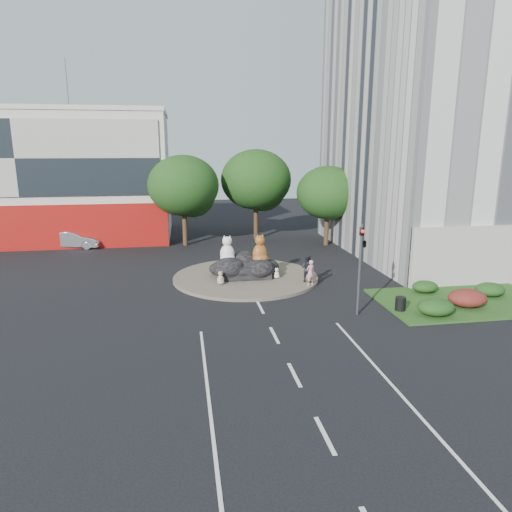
{
  "coord_description": "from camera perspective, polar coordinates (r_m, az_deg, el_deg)",
  "views": [
    {
      "loc": [
        -4.2,
        -20.19,
        8.85
      ],
      "look_at": [
        0.44,
        8.29,
        2.0
      ],
      "focal_mm": 32.0,
      "sensor_mm": 36.0,
      "label": 1
    }
  ],
  "objects": [
    {
      "name": "office_tower",
      "position": [
        44.39,
        26.3,
        23.31
      ],
      "size": [
        20.0,
        20.0,
        35.0
      ],
      "primitive_type": "cube",
      "color": "silver",
      "rests_on": "ground"
    },
    {
      "name": "tree_mid",
      "position": [
        44.97,
        0.07,
        9.16
      ],
      "size": [
        6.84,
        6.84,
        8.76
      ],
      "color": "#382314",
      "rests_on": "ground"
    },
    {
      "name": "hedge_near_green",
      "position": [
        26.31,
        21.56,
        -5.97
      ],
      "size": [
        2.0,
        1.6,
        0.9
      ],
      "primitive_type": "ellipsoid",
      "color": "#133B13",
      "rests_on": "grass_verge"
    },
    {
      "name": "kitten_calico",
      "position": [
        29.76,
        -4.45,
        -2.69
      ],
      "size": [
        0.58,
        0.52,
        0.9
      ],
      "primitive_type": null,
      "rotation": [
        0.0,
        0.0,
        -0.1
      ],
      "color": "white",
      "rests_on": "roundabout_island"
    },
    {
      "name": "ground",
      "position": [
        22.44,
        2.32,
        -9.88
      ],
      "size": [
        120.0,
        120.0,
        0.0
      ],
      "primitive_type": "plane",
      "color": "black",
      "rests_on": "ground"
    },
    {
      "name": "tree_left",
      "position": [
        42.41,
        -8.96,
        8.33
      ],
      "size": [
        6.46,
        6.46,
        8.27
      ],
      "color": "#382314",
      "rests_on": "ground"
    },
    {
      "name": "hedge_mid_green",
      "position": [
        31.01,
        27.2,
        -3.74
      ],
      "size": [
        1.8,
        1.44,
        0.81
      ],
      "primitive_type": "ellipsoid",
      "color": "#133B13",
      "rests_on": "grass_verge"
    },
    {
      "name": "litter_bin",
      "position": [
        26.47,
        17.61,
        -5.69
      ],
      "size": [
        0.74,
        0.74,
        0.75
      ],
      "primitive_type": "cylinder",
      "rotation": [
        0.0,
        0.0,
        -0.37
      ],
      "color": "black",
      "rests_on": "grass_verge"
    },
    {
      "name": "street_lamp",
      "position": [
        33.21,
        21.75,
        4.97
      ],
      "size": [
        2.34,
        0.22,
        8.06
      ],
      "color": "#595B60",
      "rests_on": "ground"
    },
    {
      "name": "shophouse_block",
      "position": [
        50.12,
        -25.57,
        9.03
      ],
      "size": [
        25.2,
        12.3,
        17.4
      ],
      "color": "beige",
      "rests_on": "ground"
    },
    {
      "name": "kitten_white",
      "position": [
        31.08,
        2.59,
        -2.1
      ],
      "size": [
        0.54,
        0.5,
        0.75
      ],
      "primitive_type": null,
      "rotation": [
        0.0,
        0.0,
        0.3
      ],
      "color": "silver",
      "rests_on": "roundabout_island"
    },
    {
      "name": "pedestrian_dark",
      "position": [
        30.29,
        6.41,
        -1.54
      ],
      "size": [
        1.12,
        1.08,
        1.82
      ],
      "primitive_type": "imported",
      "rotation": [
        0.0,
        0.0,
        2.49
      ],
      "color": "black",
      "rests_on": "roundabout_island"
    },
    {
      "name": "tree_right",
      "position": [
        42.6,
        9.01,
        7.51
      ],
      "size": [
        5.7,
        5.7,
        7.3
      ],
      "color": "#382314",
      "rests_on": "ground"
    },
    {
      "name": "cat_tabby",
      "position": [
        31.28,
        0.5,
        0.93
      ],
      "size": [
        1.56,
        1.48,
        2.04
      ],
      "primitive_type": null,
      "rotation": [
        0.0,
        0.0,
        0.44
      ],
      "color": "#C25228",
      "rests_on": "rock_plinth"
    },
    {
      "name": "hedge_back_green",
      "position": [
        30.18,
        20.37,
        -3.61
      ],
      "size": [
        1.6,
        1.28,
        0.72
      ],
      "primitive_type": "ellipsoid",
      "color": "#133B13",
      "rests_on": "grass_verge"
    },
    {
      "name": "grass_verge",
      "position": [
        29.62,
        24.54,
        -5.16
      ],
      "size": [
        10.0,
        6.0,
        0.12
      ],
      "primitive_type": "cube",
      "color": "#254918",
      "rests_on": "ground"
    },
    {
      "name": "cat_white",
      "position": [
        31.41,
        -3.61,
        0.86
      ],
      "size": [
        1.3,
        1.17,
        1.94
      ],
      "primitive_type": null,
      "rotation": [
        0.0,
        0.0,
        -0.15
      ],
      "color": "silver",
      "rests_on": "rock_plinth"
    },
    {
      "name": "rock_plinth",
      "position": [
        31.57,
        -1.3,
        -1.7
      ],
      "size": [
        3.2,
        2.6,
        0.9
      ],
      "primitive_type": null,
      "color": "black",
      "rests_on": "roundabout_island"
    },
    {
      "name": "pedestrian_pink",
      "position": [
        29.52,
        6.8,
        -2.09
      ],
      "size": [
        0.72,
        0.6,
        1.67
      ],
      "primitive_type": "imported",
      "rotation": [
        0.0,
        0.0,
        3.54
      ],
      "color": "pink",
      "rests_on": "roundabout_island"
    },
    {
      "name": "hedge_red",
      "position": [
        28.4,
        24.91,
        -4.79
      ],
      "size": [
        2.2,
        1.76,
        0.99
      ],
      "primitive_type": "ellipsoid",
      "color": "#531C16",
      "rests_on": "grass_verge"
    },
    {
      "name": "parked_car",
      "position": [
        44.46,
        -21.73,
        1.95
      ],
      "size": [
        5.02,
        2.53,
        1.58
      ],
      "primitive_type": "imported",
      "rotation": [
        0.0,
        0.0,
        1.38
      ],
      "color": "#B6B8BE",
      "rests_on": "ground"
    },
    {
      "name": "traffic_light",
      "position": [
        24.62,
        13.16,
        0.73
      ],
      "size": [
        0.44,
        1.24,
        5.0
      ],
      "color": "#595B60",
      "rests_on": "ground"
    },
    {
      "name": "roundabout_island",
      "position": [
        31.72,
        -1.29,
        -2.66
      ],
      "size": [
        10.0,
        10.0,
        0.2
      ],
      "primitive_type": "cylinder",
      "color": "brown",
      "rests_on": "ground"
    }
  ]
}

